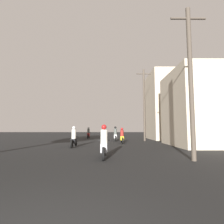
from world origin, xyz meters
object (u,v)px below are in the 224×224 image
(motorcycle_black, at_px, (74,139))
(utility_pole_far, at_px, (144,103))
(utility_pole_near, at_px, (191,78))
(motorcycle_red, at_px, (88,134))
(building_right_far, at_px, (164,107))
(motorcycle_silver, at_px, (104,145))
(motorcycle_yellow, at_px, (122,137))
(motorcycle_white, at_px, (115,135))
(building_right_near, at_px, (197,108))

(motorcycle_black, distance_m, utility_pole_far, 9.49)
(motorcycle_black, xyz_separation_m, utility_pole_near, (6.28, -5.56, 3.00))
(motorcycle_red, distance_m, utility_pole_near, 18.03)
(building_right_far, height_order, utility_pole_far, building_right_far)
(motorcycle_silver, height_order, motorcycle_yellow, motorcycle_silver)
(motorcycle_yellow, height_order, motorcycle_white, motorcycle_white)
(motorcycle_white, distance_m, utility_pole_far, 4.75)
(building_right_near, relative_size, utility_pole_far, 0.75)
(motorcycle_red, xyz_separation_m, utility_pole_far, (6.73, -4.95, 3.52))
(building_right_near, distance_m, utility_pole_far, 6.21)
(motorcycle_black, bearing_deg, building_right_far, 41.97)
(motorcycle_silver, relative_size, utility_pole_far, 0.24)
(motorcycle_silver, xyz_separation_m, motorcycle_yellow, (1.37, 8.09, -0.05))
(motorcycle_silver, distance_m, motorcycle_yellow, 8.20)
(motorcycle_yellow, relative_size, utility_pole_near, 0.29)
(motorcycle_silver, relative_size, motorcycle_red, 0.97)
(motorcycle_black, relative_size, utility_pole_near, 0.30)
(utility_pole_far, bearing_deg, motorcycle_black, -136.98)
(motorcycle_red, relative_size, building_right_near, 0.32)
(utility_pole_near, height_order, utility_pole_far, utility_pole_far)
(building_right_near, height_order, utility_pole_far, utility_pole_far)
(building_right_near, xyz_separation_m, utility_pole_far, (-3.24, 5.16, 1.17))
(building_right_far, relative_size, utility_pole_near, 1.22)
(motorcycle_white, xyz_separation_m, building_right_far, (6.51, 3.64, 3.57))
(motorcycle_red, bearing_deg, utility_pole_far, -30.05)
(building_right_near, relative_size, utility_pole_near, 0.87)
(building_right_near, xyz_separation_m, building_right_far, (0.08, 8.92, 1.21))
(utility_pole_far, bearing_deg, motorcycle_red, 143.67)
(motorcycle_black, bearing_deg, motorcycle_silver, -66.52)
(motorcycle_silver, bearing_deg, motorcycle_black, 106.64)
(building_right_near, height_order, building_right_far, building_right_far)
(motorcycle_silver, distance_m, building_right_near, 9.52)
(utility_pole_near, bearing_deg, motorcycle_white, 104.55)
(motorcycle_white, distance_m, building_right_near, 8.65)
(motorcycle_red, xyz_separation_m, building_right_far, (10.06, -1.19, 3.56))
(motorcycle_yellow, distance_m, motorcycle_red, 8.72)
(building_right_far, relative_size, utility_pole_far, 1.05)
(motorcycle_yellow, height_order, motorcycle_red, motorcycle_red)
(motorcycle_black, relative_size, motorcycle_yellow, 1.05)
(motorcycle_red, relative_size, utility_pole_near, 0.28)
(utility_pole_near, bearing_deg, motorcycle_red, 111.72)
(motorcycle_white, height_order, motorcycle_red, motorcycle_white)
(motorcycle_black, distance_m, building_right_far, 14.26)
(motorcycle_white, xyz_separation_m, utility_pole_far, (3.19, -0.12, 3.52))
(motorcycle_yellow, bearing_deg, building_right_far, 43.52)
(motorcycle_black, bearing_deg, utility_pole_far, 39.98)
(motorcycle_black, distance_m, motorcycle_white, 6.93)
(motorcycle_silver, distance_m, utility_pole_far, 12.09)
(motorcycle_red, height_order, building_right_far, building_right_far)
(motorcycle_yellow, relative_size, motorcycle_red, 1.01)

